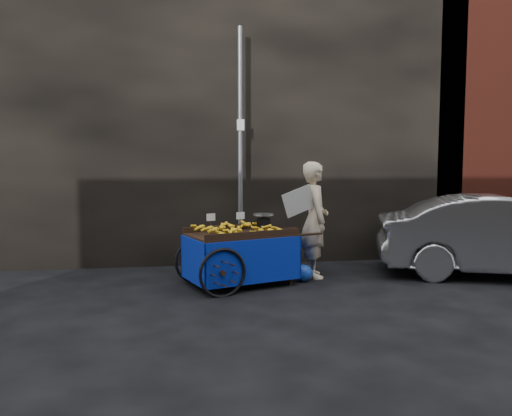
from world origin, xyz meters
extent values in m
plane|color=black|center=(0.00, 0.00, 0.00)|extent=(80.00, 80.00, 0.00)
cube|color=black|center=(-1.00, 2.60, 2.50)|extent=(11.00, 2.00, 5.00)
cube|color=#591E14|center=(5.50, 2.60, 2.50)|extent=(3.00, 2.00, 5.00)
cylinder|color=slate|center=(0.30, 1.30, 2.00)|extent=(0.08, 0.08, 4.00)
cube|color=white|center=(0.30, 1.25, 2.40)|extent=(0.12, 0.02, 0.18)
cube|color=black|center=(0.15, 0.10, 0.72)|extent=(1.67, 1.33, 0.05)
cube|color=black|center=(0.01, 0.51, 0.79)|extent=(1.38, 0.51, 0.09)
cube|color=black|center=(0.29, -0.30, 0.79)|extent=(1.38, 0.51, 0.09)
cube|color=black|center=(0.87, -0.03, 0.36)|extent=(0.06, 0.06, 0.72)
cube|color=black|center=(0.64, 0.65, 0.36)|extent=(0.06, 0.06, 0.72)
cylinder|color=black|center=(1.17, 0.07, 0.72)|extent=(0.44, 0.18, 0.04)
cylinder|color=black|center=(0.93, 0.75, 0.72)|extent=(0.44, 0.18, 0.04)
torus|color=black|center=(-0.16, -0.52, 0.32)|extent=(0.66, 0.26, 0.68)
torus|color=black|center=(-0.48, 0.40, 0.32)|extent=(0.66, 0.26, 0.68)
cylinder|color=black|center=(-0.32, -0.06, 0.32)|extent=(0.37, 0.97, 0.05)
cube|color=#081A94|center=(0.30, -0.33, 0.42)|extent=(1.41, 0.50, 0.62)
cube|color=#081A94|center=(0.00, 0.54, 0.42)|extent=(1.41, 0.50, 0.62)
cube|color=#081A94|center=(-0.54, -0.14, 0.42)|extent=(0.32, 0.90, 0.62)
cube|color=#081A94|center=(0.85, 0.34, 0.42)|extent=(0.32, 0.90, 0.62)
cube|color=black|center=(0.52, 0.28, 0.88)|extent=(0.20, 0.17, 0.14)
cylinder|color=silver|center=(0.52, 0.28, 1.01)|extent=(0.39, 0.39, 0.03)
cube|color=white|center=(-0.29, -0.15, 1.02)|extent=(0.12, 0.05, 0.10)
cube|color=white|center=(0.14, -0.01, 1.02)|extent=(0.12, 0.05, 0.10)
imported|color=beige|center=(1.35, 0.44, 0.90)|extent=(0.45, 0.67, 1.79)
cube|color=beige|center=(1.04, 0.22, 1.20)|extent=(0.56, 0.20, 0.50)
ellipsoid|color=#1741B0|center=(1.11, 0.14, 0.13)|extent=(0.28, 0.23, 0.26)
imported|color=silver|center=(4.30, 0.00, 0.63)|extent=(4.07, 2.51, 1.27)
camera|label=1|loc=(-0.70, -7.00, 1.75)|focal=35.00mm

